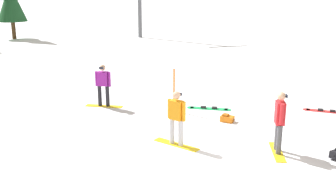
% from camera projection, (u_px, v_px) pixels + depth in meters
% --- Properties ---
extents(ground_plane, '(800.00, 800.00, 0.00)m').
position_uv_depth(ground_plane, '(230.00, 163.00, 10.86)').
color(ground_plane, white).
extents(snowboarder_foreground, '(0.80, 1.44, 1.79)m').
position_uv_depth(snowboarder_foreground, '(279.00, 121.00, 11.28)').
color(snowboarder_foreground, yellow).
rests_on(snowboarder_foreground, ground_plane).
extents(snowboarder_midground, '(1.13, 1.40, 1.67)m').
position_uv_depth(snowboarder_midground, '(176.00, 117.00, 11.83)').
color(snowboarder_midground, yellow).
rests_on(snowboarder_midground, ground_plane).
extents(snowboarder_background, '(1.44, 0.92, 1.69)m').
position_uv_depth(snowboarder_background, '(103.00, 85.00, 15.66)').
color(snowboarder_background, yellow).
rests_on(snowboarder_background, ground_plane).
extents(loose_snowboard_near_left, '(1.64, 1.05, 0.09)m').
position_uv_depth(loose_snowboard_near_left, '(209.00, 108.00, 15.57)').
color(loose_snowboard_near_left, '#19B259').
rests_on(loose_snowboard_near_left, ground_plane).
extents(loose_snowboard_near_right, '(1.53, 1.26, 0.09)m').
position_uv_depth(loose_snowboard_near_right, '(327.00, 111.00, 15.21)').
color(loose_snowboard_near_right, red).
rests_on(loose_snowboard_near_right, ground_plane).
extents(backpack_orange, '(0.54, 0.54, 0.27)m').
position_uv_depth(backpack_orange, '(227.00, 118.00, 14.10)').
color(backpack_orange, orange).
rests_on(backpack_orange, ground_plane).
extents(trail_marker_pole, '(0.06, 0.06, 1.65)m').
position_uv_depth(trail_marker_pole, '(174.00, 90.00, 15.11)').
color(trail_marker_pole, orange).
rests_on(trail_marker_pole, ground_plane).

